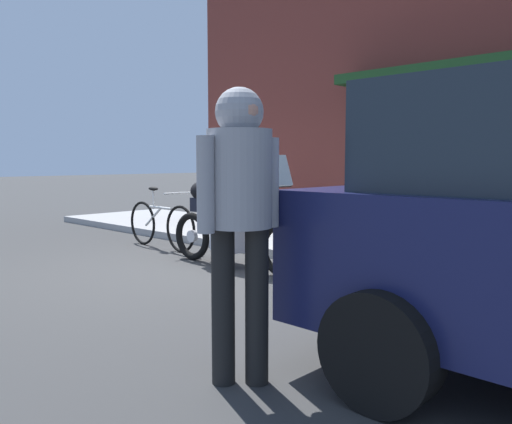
{
  "coord_description": "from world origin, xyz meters",
  "views": [
    {
      "loc": [
        4.82,
        -3.98,
        1.33
      ],
      "look_at": [
        0.42,
        0.6,
        0.7
      ],
      "focal_mm": 36.27,
      "sensor_mm": 36.0,
      "label": 1
    }
  ],
  "objects": [
    {
      "name": "pedestrian_walking",
      "position": [
        2.68,
        -1.88,
        1.11
      ],
      "size": [
        0.44,
        0.55,
        1.75
      ],
      "color": "black",
      "rests_on": "ground_plane"
    },
    {
      "name": "ground_plane",
      "position": [
        0.0,
        0.0,
        0.0
      ],
      "size": [
        80.0,
        80.0,
        0.0
      ],
      "primitive_type": "plane",
      "color": "#383838"
    },
    {
      "name": "touring_motorcycle",
      "position": [
        0.09,
        0.43,
        0.6
      ],
      "size": [
        2.2,
        0.64,
        1.4
      ],
      "color": "black",
      "rests_on": "ground_plane"
    },
    {
      "name": "parked_bicycle",
      "position": [
        -1.62,
        0.63,
        0.38
      ],
      "size": [
        1.71,
        0.48,
        0.94
      ],
      "color": "black",
      "rests_on": "ground_plane"
    },
    {
      "name": "sandwich_board_sign",
      "position": [
        -1.5,
        2.47,
        0.59
      ],
      "size": [
        0.55,
        0.41,
        0.93
      ],
      "color": "silver",
      "rests_on": "sidewalk_curb"
    }
  ]
}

